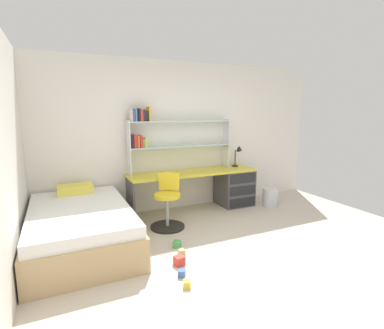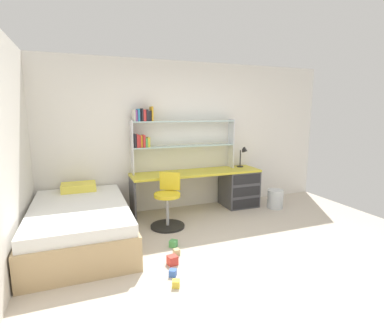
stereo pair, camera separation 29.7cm
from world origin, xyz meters
TOP-DOWN VIEW (x-y plane):
  - ground_plane at (0.00, 0.00)m, footprint 5.80×5.58m
  - room_shell at (-1.19, 1.18)m, footprint 5.80×5.58m
  - desk at (0.80, 1.98)m, footprint 2.29×0.57m
  - bookshelf_hutch at (-0.28, 2.15)m, footprint 1.86×0.22m
  - desk_lamp at (1.17, 2.06)m, footprint 0.20×0.16m
  - swivel_chair at (-0.50, 1.45)m, footprint 0.52×0.52m
  - bed_platform at (-1.76, 1.29)m, footprint 1.25×1.99m
  - waste_bin at (1.57, 1.60)m, footprint 0.28×0.28m
  - toy_block_blue_0 at (-0.85, 0.08)m, footprint 0.10×0.10m
  - toy_block_green_1 at (-0.64, 0.75)m, footprint 0.13×0.13m
  - toy_block_red_2 at (-0.78, 0.32)m, footprint 0.12×0.12m
  - toy_block_natural_3 at (-0.66, 0.52)m, footprint 0.07×0.07m
  - toy_block_yellow_4 at (-0.88, -0.12)m, footprint 0.10×0.10m

SIDE VIEW (x-z plane):
  - ground_plane at x=0.00m, z-range -0.02..0.00m
  - toy_block_natural_3 at x=-0.66m, z-range 0.00..0.07m
  - toy_block_yellow_4 at x=-0.88m, z-range 0.00..0.07m
  - toy_block_blue_0 at x=-0.85m, z-range 0.00..0.07m
  - toy_block_green_1 at x=-0.64m, z-range 0.00..0.09m
  - toy_block_red_2 at x=-0.78m, z-range 0.00..0.10m
  - waste_bin at x=1.57m, z-range 0.00..0.34m
  - bed_platform at x=-1.76m, z-range -0.06..0.60m
  - swivel_chair at x=-0.50m, z-range -0.08..0.74m
  - desk at x=0.80m, z-range 0.05..0.75m
  - desk_lamp at x=1.17m, z-range 0.77..1.15m
  - room_shell at x=-1.19m, z-range 0.00..2.60m
  - bookshelf_hutch at x=-0.28m, z-range 0.82..1.93m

